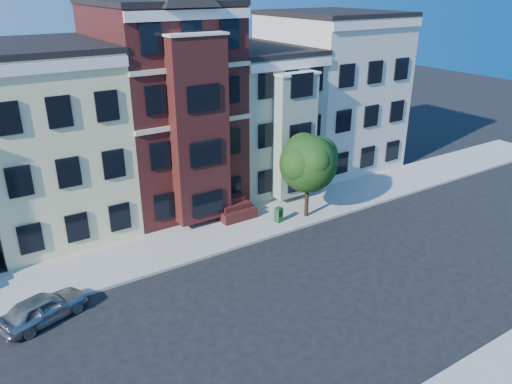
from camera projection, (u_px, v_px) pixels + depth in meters
ground at (305, 306)px, 21.94m from camera, size 120.00×120.00×0.00m
far_sidewalk at (217, 234)px, 28.09m from camera, size 60.00×4.00×0.15m
house_yellow at (47, 142)px, 27.67m from camera, size 7.00×9.00×10.00m
house_brown at (163, 108)px, 30.81m from camera, size 7.00×9.00×12.00m
house_green at (251, 117)px, 34.67m from camera, size 6.00×9.00×9.00m
house_cream at (329, 92)px, 37.81m from camera, size 8.00×9.00×11.00m
street_tree at (308, 167)px, 28.91m from camera, size 5.71×5.71×6.21m
parked_car at (43, 308)px, 20.77m from camera, size 3.89×2.48×1.23m
newspaper_box at (279, 215)px, 29.17m from camera, size 0.48×0.45×0.90m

